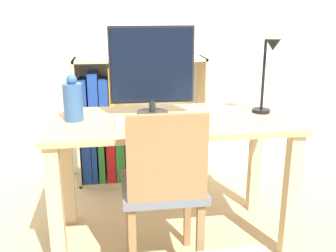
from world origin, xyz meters
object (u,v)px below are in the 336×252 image
keyboard (155,120)px  vase (73,100)px  monitor (152,68)px  chair (164,185)px  desk_lamp (268,69)px  bookshelf (116,128)px

keyboard → vase: (-0.42, 0.08, 0.10)m
monitor → vase: size_ratio=1.97×
monitor → chair: bearing=-88.9°
monitor → keyboard: size_ratio=1.19×
keyboard → vase: bearing=169.3°
monitor → keyboard: monitor is taller
vase → chair: bearing=-38.7°
vase → desk_lamp: size_ratio=0.59×
keyboard → chair: (0.01, -0.27, -0.25)m
chair → monitor: bearing=81.7°
vase → bookshelf: bearing=75.4°
vase → bookshelf: size_ratio=0.25×
desk_lamp → vase: bearing=177.9°
desk_lamp → bookshelf: 1.33m
desk_lamp → keyboard: bearing=-176.1°
monitor → vase: (-0.42, -0.07, -0.15)m
vase → bookshelf: 0.97m
vase → chair: vase is taller
keyboard → desk_lamp: bearing=3.9°
monitor → desk_lamp: 0.63m
bookshelf → monitor: bearing=-75.2°
keyboard → bookshelf: bearing=102.4°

